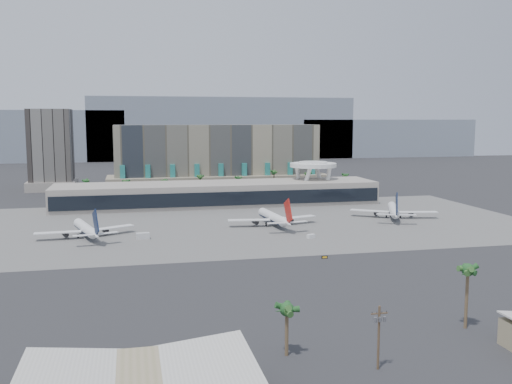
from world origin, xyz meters
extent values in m
plane|color=#232326|center=(0.00, 0.00, 0.00)|extent=(900.00, 900.00, 0.00)
cube|color=#5B5B59|center=(0.00, 55.00, 0.03)|extent=(260.00, 130.00, 0.06)
cube|color=gray|center=(-180.00, 470.00, 27.50)|extent=(260.00, 60.00, 55.00)
cube|color=gray|center=(60.00, 470.00, 35.00)|extent=(300.00, 60.00, 70.00)
cube|color=gray|center=(260.00, 470.00, 22.50)|extent=(220.00, 60.00, 45.00)
cube|color=gray|center=(10.00, 175.00, 21.00)|extent=(130.00, 22.00, 42.00)
cube|color=gray|center=(10.00, 173.00, 5.00)|extent=(140.00, 30.00, 10.00)
cube|color=#247E78|center=(-50.00, 163.00, 9.00)|extent=(3.00, 2.00, 18.00)
cube|color=#247E78|center=(-35.00, 163.00, 9.00)|extent=(3.00, 2.00, 18.00)
cube|color=#247E78|center=(-20.00, 163.00, 9.00)|extent=(3.00, 2.00, 18.00)
cube|color=#247E78|center=(-5.00, 163.00, 9.00)|extent=(3.00, 2.00, 18.00)
cube|color=#247E78|center=(10.00, 163.00, 9.00)|extent=(3.00, 2.00, 18.00)
cube|color=#247E78|center=(25.00, 163.00, 9.00)|extent=(3.00, 2.00, 18.00)
cube|color=#247E78|center=(40.00, 163.00, 9.00)|extent=(3.00, 2.00, 18.00)
cube|color=#247E78|center=(55.00, 163.00, 9.00)|extent=(3.00, 2.00, 18.00)
cube|color=#247E78|center=(70.00, 163.00, 9.00)|extent=(3.00, 2.00, 18.00)
cube|color=black|center=(-95.00, 200.00, 26.00)|extent=(26.00, 26.00, 52.00)
cube|color=#B2A99C|center=(-95.00, 200.00, 3.00)|extent=(30.00, 30.00, 6.00)
cube|color=#B2A99C|center=(0.00, 110.00, 6.00)|extent=(170.00, 32.00, 12.00)
cube|color=black|center=(0.00, 93.80, 5.50)|extent=(168.00, 0.60, 7.00)
cube|color=black|center=(0.00, 110.00, 13.25)|extent=(170.00, 12.00, 2.50)
cylinder|color=white|center=(61.36, 122.36, 11.00)|extent=(6.98, 6.99, 21.89)
cylinder|color=white|center=(48.64, 122.36, 11.00)|extent=(6.98, 6.99, 21.89)
cylinder|color=white|center=(48.64, 109.64, 11.00)|extent=(6.98, 6.99, 21.89)
cylinder|color=white|center=(61.36, 109.64, 11.00)|extent=(6.98, 6.99, 21.89)
cylinder|color=white|center=(55.00, 116.00, 20.00)|extent=(26.00, 26.00, 2.20)
cylinder|color=white|center=(55.00, 116.00, 21.30)|extent=(16.00, 16.00, 1.20)
cylinder|color=brown|center=(-70.00, 145.00, 6.00)|extent=(0.70, 0.70, 12.00)
sphere|color=#215323|center=(-70.00, 145.00, 11.70)|extent=(2.80, 2.80, 2.80)
cylinder|color=brown|center=(-48.00, 145.00, 6.00)|extent=(0.70, 0.70, 12.00)
sphere|color=#215323|center=(-48.00, 145.00, 11.70)|extent=(2.80, 2.80, 2.80)
cylinder|color=brown|center=(-26.00, 145.00, 6.00)|extent=(0.70, 0.70, 12.00)
sphere|color=#215323|center=(-26.00, 145.00, 11.70)|extent=(2.80, 2.80, 2.80)
cylinder|color=brown|center=(-5.00, 145.00, 6.00)|extent=(0.70, 0.70, 12.00)
sphere|color=#215323|center=(-5.00, 145.00, 11.70)|extent=(2.80, 2.80, 2.80)
cylinder|color=brown|center=(18.00, 145.00, 6.00)|extent=(0.70, 0.70, 12.00)
sphere|color=#215323|center=(18.00, 145.00, 11.70)|extent=(2.80, 2.80, 2.80)
cylinder|color=brown|center=(40.00, 145.00, 6.00)|extent=(0.70, 0.70, 12.00)
sphere|color=#215323|center=(40.00, 145.00, 11.70)|extent=(2.80, 2.80, 2.80)
cylinder|color=brown|center=(62.00, 145.00, 6.00)|extent=(0.70, 0.70, 12.00)
sphere|color=#215323|center=(62.00, 145.00, 11.70)|extent=(2.80, 2.80, 2.80)
cylinder|color=brown|center=(85.00, 145.00, 6.00)|extent=(0.70, 0.70, 12.00)
sphere|color=#215323|center=(85.00, 145.00, 11.70)|extent=(2.80, 2.80, 2.80)
cube|color=silver|center=(-54.00, -102.00, 6.40)|extent=(18.65, 22.60, 2.30)
cube|color=silver|center=(-36.00, -102.00, 6.40)|extent=(18.65, 22.60, 2.30)
cylinder|color=#4C3826|center=(-2.00, -96.00, 6.00)|extent=(0.44, 0.44, 12.00)
cube|color=#4C3826|center=(-2.00, -96.00, 10.60)|extent=(3.20, 0.22, 0.22)
cylinder|color=slate|center=(-2.90, -96.35, 9.60)|extent=(0.56, 0.56, 0.90)
cylinder|color=slate|center=(-2.00, -96.35, 9.60)|extent=(0.56, 0.56, 0.90)
cylinder|color=slate|center=(-1.10, -96.35, 9.60)|extent=(0.56, 0.56, 0.90)
cylinder|color=black|center=(-3.40, -96.00, 10.85)|extent=(0.12, 0.12, 0.30)
cylinder|color=black|center=(-0.60, -96.00, 10.85)|extent=(0.12, 0.12, 0.30)
cylinder|color=white|center=(-63.19, 39.15, 3.43)|extent=(10.87, 26.01, 3.81)
cylinder|color=#101B38|center=(-63.19, 39.15, 3.28)|extent=(10.66, 25.49, 3.73)
cone|color=white|center=(-67.33, 53.45, 3.43)|extent=(4.85, 5.17, 3.81)
cone|color=white|center=(-58.52, 23.01, 3.71)|extent=(6.04, 9.29, 3.81)
cube|color=white|center=(-72.98, 35.32, 2.86)|extent=(17.37, 5.03, 0.33)
cube|color=white|center=(-52.86, 41.14, 2.86)|extent=(16.91, 11.44, 0.33)
cylinder|color=black|center=(-70.37, 36.57, 1.90)|extent=(3.07, 4.24, 2.09)
cylinder|color=black|center=(-55.74, 40.81, 1.90)|extent=(3.07, 4.24, 2.09)
cube|color=#101B38|center=(-58.13, 21.64, 8.66)|extent=(2.86, 8.44, 10.02)
cube|color=white|center=(-62.37, 20.91, 4.19)|extent=(7.84, 3.15, 0.24)
cube|color=white|center=(-54.14, 23.29, 4.19)|extent=(7.81, 5.02, 0.24)
cylinder|color=black|center=(-66.00, 48.88, 0.76)|extent=(0.48, 0.48, 1.52)
cylinder|color=black|center=(-65.85, 37.39, 0.76)|extent=(0.67, 0.67, 1.52)
cylinder|color=black|center=(-60.00, 39.08, 0.76)|extent=(0.67, 0.67, 1.52)
cylinder|color=white|center=(14.12, 47.31, 3.57)|extent=(6.40, 27.29, 3.97)
cylinder|color=#101B38|center=(14.12, 47.31, 3.42)|extent=(6.27, 26.75, 3.89)
cone|color=white|center=(12.71, 62.76, 3.57)|extent=(4.35, 4.80, 3.97)
cone|color=white|center=(15.70, 29.90, 3.87)|extent=(4.76, 9.25, 3.97)
cube|color=white|center=(3.34, 45.34, 2.97)|extent=(18.19, 6.05, 0.35)
cube|color=white|center=(25.07, 47.31, 2.97)|extent=(18.22, 9.06, 0.35)
cylinder|color=black|center=(6.26, 46.10, 1.98)|extent=(2.53, 4.15, 2.18)
cylinder|color=black|center=(22.06, 47.54, 1.98)|extent=(2.53, 4.15, 2.18)
cube|color=#A01812|center=(15.83, 28.42, 9.02)|extent=(1.31, 9.01, 10.44)
cube|color=white|center=(11.34, 28.51, 4.36)|extent=(8.03, 2.57, 0.25)
cube|color=white|center=(20.23, 29.31, 4.36)|extent=(8.22, 3.93, 0.25)
cylinder|color=black|center=(13.16, 57.82, 0.79)|extent=(0.50, 0.50, 1.59)
cylinder|color=black|center=(11.05, 46.04, 0.79)|extent=(0.69, 0.69, 1.59)
cylinder|color=black|center=(17.37, 46.61, 0.79)|extent=(0.69, 0.69, 1.59)
cylinder|color=white|center=(74.05, 53.89, 3.58)|extent=(13.98, 26.59, 3.98)
cylinder|color=#101B38|center=(74.05, 53.89, 3.43)|extent=(13.71, 26.06, 3.90)
cone|color=white|center=(79.96, 68.27, 3.58)|extent=(5.38, 5.65, 3.98)
cone|color=white|center=(67.38, 37.68, 3.88)|extent=(7.08, 9.78, 3.98)
cube|color=white|center=(63.56, 57.13, 2.98)|extent=(17.01, 13.38, 0.35)
cube|color=white|center=(83.78, 48.82, 2.98)|extent=(18.31, 7.12, 0.35)
cylinder|color=black|center=(66.50, 56.46, 1.99)|extent=(3.53, 4.51, 2.19)
cylinder|color=black|center=(81.21, 50.41, 1.99)|extent=(3.53, 4.51, 2.19)
cube|color=#101B38|center=(66.81, 36.30, 9.04)|extent=(3.89, 8.54, 10.46)
cube|color=white|center=(62.87, 38.46, 4.37)|extent=(7.97, 5.90, 0.25)
cube|color=white|center=(71.14, 35.06, 4.37)|extent=(8.25, 4.09, 0.25)
cylinder|color=black|center=(78.07, 63.68, 0.80)|extent=(0.50, 0.50, 1.59)
cylinder|color=black|center=(70.73, 54.18, 0.80)|extent=(0.70, 0.70, 1.59)
cylinder|color=black|center=(76.61, 51.77, 0.80)|extent=(0.70, 0.70, 1.59)
cube|color=silver|center=(-41.44, 29.70, 1.23)|extent=(5.24, 2.95, 2.45)
cube|color=silver|center=(21.89, 17.16, 0.78)|extent=(3.47, 2.70, 1.57)
cube|color=black|center=(16.31, -14.43, 0.46)|extent=(2.03, 0.46, 0.91)
cube|color=#C89117|center=(16.31, -14.59, 0.46)|extent=(1.46, 0.18, 0.55)
cylinder|color=black|center=(15.57, -14.43, 0.27)|extent=(0.11, 0.11, 0.55)
cylinder|color=black|center=(17.04, -14.43, 0.27)|extent=(0.11, 0.11, 0.55)
cylinder|color=brown|center=(-16.72, -86.46, 4.79)|extent=(0.70, 0.70, 9.59)
sphere|color=#215323|center=(-16.72, -86.46, 9.29)|extent=(2.80, 2.80, 2.80)
cylinder|color=brown|center=(25.53, -80.91, 6.73)|extent=(0.70, 0.70, 13.47)
sphere|color=#215323|center=(25.53, -80.91, 13.17)|extent=(2.80, 2.80, 2.80)
camera|label=1|loc=(-45.41, -188.41, 45.59)|focal=40.00mm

